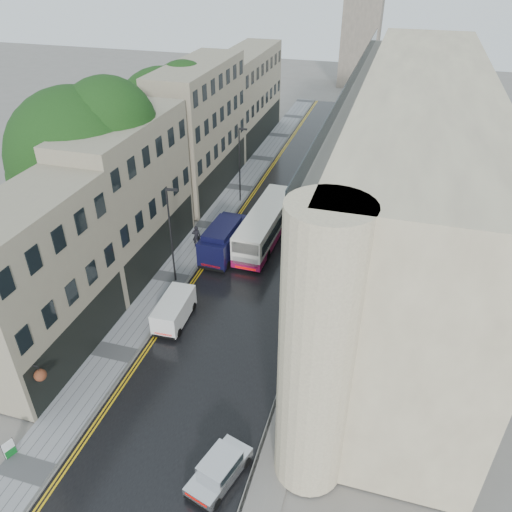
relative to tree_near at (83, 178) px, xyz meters
The scene contains 16 objects.
road 16.14m from the tree_near, 30.96° to the left, with size 9.00×85.00×0.02m, color black.
left_sidewalk 12.16m from the tree_near, 48.44° to the left, with size 2.70×85.00×0.12m, color gray.
right_sidewalk 20.59m from the tree_near, 22.73° to the left, with size 1.80×85.00×0.12m, color slate.
old_shop_row 10.50m from the tree_near, 73.04° to the left, with size 4.50×56.00×12.00m, color gray, non-canonical shape.
modern_block 23.58m from the tree_near, 14.74° to the left, with size 8.00×40.00×14.00m, color beige, non-canonical shape.
tree_near is the anchor object (origin of this frame).
tree_far 13.02m from the tree_near, 88.68° to the left, with size 9.24×9.24×12.46m, color black, non-canonical shape.
cream_bus 12.61m from the tree_near, 19.28° to the left, with size 2.33×10.26×2.80m, color white, non-canonical shape.
white_lorry 20.46m from the tree_near, 44.46° to the left, with size 2.70×8.99×4.72m, color white, non-canonical shape.
silver_hatchback 22.69m from the tree_near, 47.91° to the right, with size 1.52×3.48×1.31m, color silver, non-canonical shape.
white_van 12.16m from the tree_near, 39.04° to the right, with size 1.68×3.92×1.77m, color white, non-canonical shape.
navy_van 10.01m from the tree_near, 11.11° to the left, with size 2.22×5.55×2.83m, color black, non-canonical shape.
pedestrian 9.80m from the tree_near, 29.79° to the left, with size 0.68×0.45×1.88m, color black.
lamp_post_near 7.80m from the tree_near, ahead, with size 0.83×0.18×7.37m, color black, non-canonical shape.
lamp_post_far 15.40m from the tree_near, 59.58° to the left, with size 0.80×0.18×7.11m, color black, non-canonical shape.
estate_sign 18.92m from the tree_near, 72.20° to the right, with size 0.08×0.58×0.97m, color silver, non-canonical shape.
Camera 1 is at (8.75, -8.32, 21.49)m, focal length 35.00 mm.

